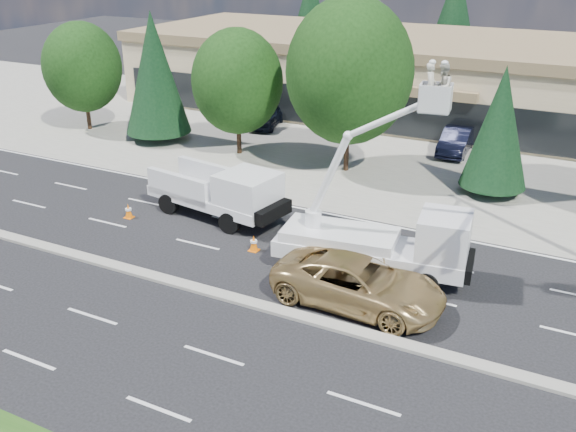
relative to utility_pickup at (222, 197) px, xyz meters
The scene contains 19 objects.
ground 8.34m from the utility_pickup, 47.76° to the right, with size 140.00×140.00×0.00m, color black.
concrete_apron 14.98m from the utility_pickup, 68.16° to the left, with size 140.00×22.00×0.01m, color gray.
road_median 8.33m from the utility_pickup, 47.76° to the right, with size 120.00×0.55×0.12m, color gray.
strip_mall 24.56m from the utility_pickup, 76.87° to the left, with size 50.40×15.40×5.50m.
tree_front_a 18.95m from the utility_pickup, 151.63° to the left, with size 5.17×5.17×7.18m.
tree_front_b 14.10m from the utility_pickup, 139.62° to the left, with size 4.11×4.11×8.10m.
tree_front_c 10.47m from the utility_pickup, 116.57° to the left, with size 5.37×5.37×7.46m.
tree_front_d 10.28m from the utility_pickup, 73.90° to the left, with size 6.83×6.83×9.47m.
tree_front_e 14.02m from the utility_pickup, 40.05° to the left, with size 3.32×3.32×6.54m.
tree_back_a 38.19m from the utility_pickup, 109.12° to the left, with size 4.82×4.82×9.51m.
tree_back_b 36.19m from the utility_pickup, 87.51° to the left, with size 5.23×5.23×10.31m.
utility_pickup is the anchor object (origin of this frame).
bucket_truck 8.83m from the utility_pickup, 12.03° to the right, with size 7.56×3.18×8.32m.
traffic_cone_a 4.46m from the utility_pickup, 153.16° to the right, with size 0.40×0.40×0.70m.
traffic_cone_b 3.86m from the utility_pickup, 37.76° to the right, with size 0.40×0.40×0.70m.
traffic_cone_c 7.05m from the utility_pickup, 18.10° to the right, with size 0.40×0.40×0.70m.
minivan 9.51m from the utility_pickup, 27.28° to the right, with size 2.84×6.15×1.71m, color tan.
parked_car_west 16.00m from the utility_pickup, 111.55° to the left, with size 1.76×4.37×1.49m, color black.
parked_car_east 16.57m from the utility_pickup, 63.87° to the left, with size 1.60×4.59×1.51m, color black.
Camera 1 is at (9.68, -17.02, 12.01)m, focal length 40.00 mm.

